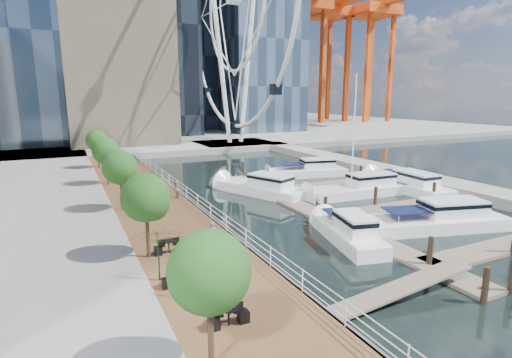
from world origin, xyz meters
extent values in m
plane|color=black|center=(0.00, 0.00, 0.00)|extent=(520.00, 520.00, 0.00)
cube|color=brown|center=(-9.00, 15.00, 0.50)|extent=(6.00, 60.00, 1.00)
cube|color=#595954|center=(-6.00, 15.00, 0.50)|extent=(0.25, 60.00, 1.00)
cube|color=gray|center=(0.00, 102.00, 0.50)|extent=(200.00, 114.00, 1.00)
cube|color=gray|center=(20.00, 20.00, 0.50)|extent=(4.00, 60.00, 1.00)
cube|color=gray|center=(14.00, 52.00, 0.50)|extent=(14.00, 12.00, 1.00)
cube|color=#6D6051|center=(3.00, 10.00, 0.10)|extent=(2.00, 32.00, 0.20)
cube|color=#6D6051|center=(9.00, -2.00, 0.10)|extent=(12.00, 2.00, 0.20)
cube|color=#6D6051|center=(9.00, 8.00, 0.10)|extent=(12.00, 2.00, 0.20)
cube|color=#6D6051|center=(9.00, 18.00, 0.10)|extent=(12.00, 2.00, 0.20)
cylinder|color=white|center=(11.50, 52.00, 14.00)|extent=(0.80, 0.80, 26.00)
cylinder|color=white|center=(16.50, 52.00, 14.00)|extent=(0.80, 0.80, 26.00)
cylinder|color=#3F2B1C|center=(-11.40, -6.00, 2.20)|extent=(0.20, 0.20, 2.40)
sphere|color=#265B1E|center=(-11.40, -6.00, 4.30)|extent=(2.60, 2.60, 2.60)
cylinder|color=#3F2B1C|center=(-11.40, 4.00, 2.20)|extent=(0.20, 0.20, 2.40)
sphere|color=#265B1E|center=(-11.40, 4.00, 4.30)|extent=(2.60, 2.60, 2.60)
cylinder|color=#3F2B1C|center=(-11.40, 14.00, 2.20)|extent=(0.20, 0.20, 2.40)
sphere|color=#265B1E|center=(-11.40, 14.00, 4.30)|extent=(2.60, 2.60, 2.60)
cylinder|color=#3F2B1C|center=(-11.40, 24.00, 2.20)|extent=(0.20, 0.20, 2.40)
sphere|color=#265B1E|center=(-11.40, 24.00, 4.30)|extent=(2.60, 2.60, 2.60)
cylinder|color=#3F2B1C|center=(-11.40, 34.00, 2.20)|extent=(0.20, 0.20, 2.40)
sphere|color=#265B1E|center=(-11.40, 34.00, 4.30)|extent=(2.60, 2.60, 2.60)
imported|color=#51596C|center=(-7.86, 3.60, 1.78)|extent=(0.65, 0.51, 1.57)
imported|color=#7E5E57|center=(-6.81, 15.86, 1.73)|extent=(0.84, 0.90, 1.47)
imported|color=#2E313A|center=(-7.97, 29.47, 1.97)|extent=(1.15, 1.14, 1.95)
imported|color=#0E3411|center=(-10.64, -1.42, 2.08)|extent=(2.97, 3.00, 2.17)
imported|color=black|center=(-11.50, 0.90, 2.24)|extent=(2.92, 2.97, 2.48)
camera|label=1|loc=(-15.02, -16.71, 9.50)|focal=28.00mm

